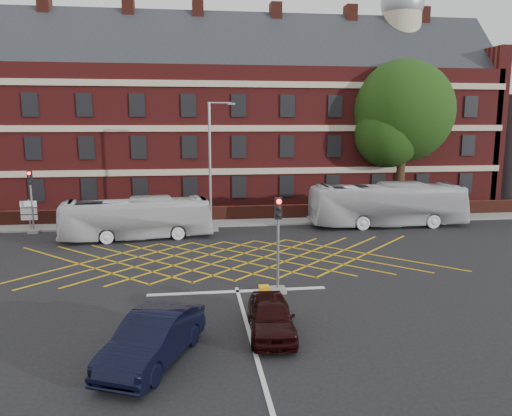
{
  "coord_description": "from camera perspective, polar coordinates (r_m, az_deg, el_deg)",
  "views": [
    {
      "loc": [
        -1.99,
        -24.8,
        7.48
      ],
      "look_at": [
        1.5,
        1.5,
        2.91
      ],
      "focal_mm": 35.0,
      "sensor_mm": 36.0,
      "label": 1
    }
  ],
  "objects": [
    {
      "name": "victorian_building",
      "position": [
        46.85,
        -4.89,
        10.17
      ],
      "size": [
        51.0,
        12.17,
        20.4
      ],
      "color": "#5B1717",
      "rests_on": "ground"
    },
    {
      "name": "ground",
      "position": [
        25.98,
        -2.86,
        -6.98
      ],
      "size": [
        120.0,
        120.0,
        0.0
      ],
      "primitive_type": "plane",
      "color": "black",
      "rests_on": "ground"
    },
    {
      "name": "far_pavement",
      "position": [
        37.59,
        -4.37,
        -1.64
      ],
      "size": [
        60.0,
        3.0,
        0.12
      ],
      "primitive_type": "cube",
      "color": "slate",
      "rests_on": "ground"
    },
    {
      "name": "centre_line",
      "position": [
        16.7,
        0.09,
        -16.81
      ],
      "size": [
        0.15,
        14.0,
        0.02
      ],
      "primitive_type": "cube",
      "color": "silver",
      "rests_on": "ground"
    },
    {
      "name": "bus_left",
      "position": [
        33.18,
        -13.49,
        -1.16
      ],
      "size": [
        9.86,
        3.39,
        2.69
      ],
      "primitive_type": "imported",
      "rotation": [
        0.0,
        0.0,
        1.69
      ],
      "color": "silver",
      "rests_on": "ground"
    },
    {
      "name": "street_lamp",
      "position": [
        34.69,
        -5.13,
        2.36
      ],
      "size": [
        2.25,
        1.0,
        8.83
      ],
      "color": "slate",
      "rests_on": "ground"
    },
    {
      "name": "traffic_light_far",
      "position": [
        37.11,
        -24.21,
        0.04
      ],
      "size": [
        0.7,
        0.7,
        4.27
      ],
      "color": "slate",
      "rests_on": "ground"
    },
    {
      "name": "stop_line",
      "position": [
        22.66,
        -2.13,
        -9.49
      ],
      "size": [
        8.0,
        0.3,
        0.02
      ],
      "primitive_type": "cube",
      "color": "silver",
      "rests_on": "ground"
    },
    {
      "name": "bus_right",
      "position": [
        37.41,
        14.79,
        0.37
      ],
      "size": [
        11.41,
        2.86,
        3.16
      ],
      "primitive_type": "imported",
      "rotation": [
        0.0,
        0.0,
        1.55
      ],
      "color": "silver",
      "rests_on": "ground"
    },
    {
      "name": "car_maroon",
      "position": [
        18.15,
        1.72,
        -12.26
      ],
      "size": [
        1.86,
        4.05,
        1.35
      ],
      "primitive_type": "imported",
      "rotation": [
        0.0,
        0.0,
        -0.07
      ],
      "color": "black",
      "rests_on": "ground"
    },
    {
      "name": "direction_signs",
      "position": [
        37.98,
        -24.52,
        -0.36
      ],
      "size": [
        1.1,
        0.16,
        2.2
      ],
      "color": "gray",
      "rests_on": "ground"
    },
    {
      "name": "utility_cabinet",
      "position": [
        20.44,
        0.93,
        -10.21
      ],
      "size": [
        0.41,
        0.38,
        1.0
      ],
      "primitive_type": "cube",
      "color": "#EDA40D",
      "rests_on": "ground"
    },
    {
      "name": "deciduous_tree",
      "position": [
        44.58,
        16.31,
        9.82
      ],
      "size": [
        8.56,
        8.56,
        12.7
      ],
      "color": "black",
      "rests_on": "ground"
    },
    {
      "name": "traffic_light_near",
      "position": [
        22.05,
        2.53,
        -5.26
      ],
      "size": [
        0.7,
        0.7,
        4.27
      ],
      "color": "slate",
      "rests_on": "ground"
    },
    {
      "name": "boundary_wall",
      "position": [
        38.48,
        -4.47,
        -0.63
      ],
      "size": [
        56.0,
        0.5,
        1.1
      ],
      "primitive_type": "cube",
      "color": "#4D1C14",
      "rests_on": "ground"
    },
    {
      "name": "box_junction_hatching",
      "position": [
        27.89,
        -3.21,
        -5.79
      ],
      "size": [
        8.22,
        8.22,
        0.02
      ],
      "primitive_type": "cube",
      "rotation": [
        0.0,
        0.0,
        0.79
      ],
      "color": "#CC990C",
      "rests_on": "ground"
    },
    {
      "name": "car_navy",
      "position": [
        16.49,
        -11.72,
        -14.4
      ],
      "size": [
        3.42,
        5.05,
        1.58
      ],
      "primitive_type": "imported",
      "rotation": [
        0.0,
        0.0,
        -0.4
      ],
      "color": "black",
      "rests_on": "ground"
    }
  ]
}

